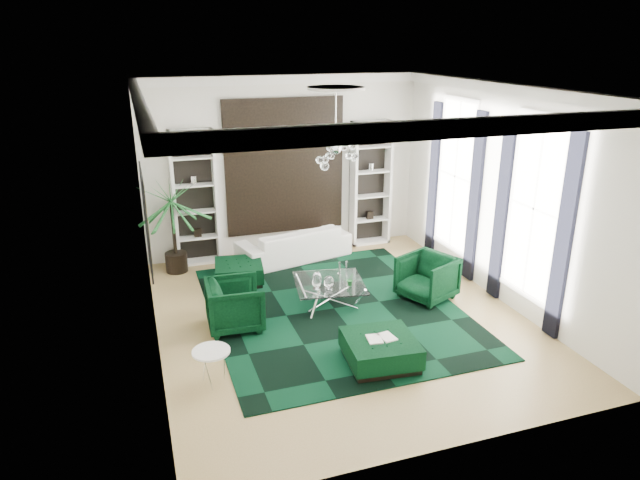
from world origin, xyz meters
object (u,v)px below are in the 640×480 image
object	(u,v)px
armchair_left	(235,305)
coffee_table	(329,293)
palm	(172,215)
armchair_right	(427,278)
ottoman_side	(239,273)
side_table	(212,367)
ottoman_front	(380,351)
sofa	(294,244)

from	to	relation	value
armchair_left	coffee_table	distance (m)	1.80
armchair_left	palm	bearing A→B (deg)	16.95
armchair_right	armchair_left	bearing A→B (deg)	-113.64
coffee_table	ottoman_side	size ratio (longest dim) A/B	1.33
armchair_right	coffee_table	xyz separation A→B (m)	(-1.75, 0.35, -0.20)
coffee_table	side_table	bearing A→B (deg)	-141.79
ottoman_side	coffee_table	bearing A→B (deg)	-47.05
armchair_right	coffee_table	size ratio (longest dim) A/B	0.75
ottoman_side	ottoman_front	distance (m)	3.82
armchair_right	ottoman_side	xyz separation A→B (m)	(-3.10, 1.80, -0.21)
palm	armchair_right	bearing A→B (deg)	-33.22
side_table	sofa	bearing A→B (deg)	60.48
armchair_right	ottoman_side	bearing A→B (deg)	-143.78
sofa	coffee_table	bearing A→B (deg)	76.87
coffee_table	ottoman_side	distance (m)	1.98
sofa	armchair_right	xyz separation A→B (m)	(1.75, -2.65, 0.06)
armchair_left	palm	distance (m)	2.95
coffee_table	ottoman_front	distance (m)	2.10
armchair_left	palm	world-z (taller)	palm
sofa	armchair_right	distance (m)	3.18
ottoman_side	armchair_right	bearing A→B (deg)	-30.14
coffee_table	palm	distance (m)	3.57
sofa	ottoman_front	size ratio (longest dim) A/B	2.39
side_table	palm	distance (m)	4.36
armchair_right	ottoman_side	distance (m)	3.59
coffee_table	side_table	distance (m)	2.99
armchair_left	coffee_table	world-z (taller)	armchair_left
ottoman_side	palm	bearing A→B (deg)	139.18
palm	side_table	bearing A→B (deg)	-88.65
side_table	ottoman_side	bearing A→B (deg)	73.14
armchair_left	coffee_table	bearing A→B (deg)	-76.02
sofa	armchair_left	size ratio (longest dim) A/B	2.68
armchair_left	ottoman_side	xyz separation A→B (m)	(0.40, 1.80, -0.21)
armchair_left	ottoman_front	distance (m)	2.52
ottoman_front	ottoman_side	bearing A→B (deg)	111.52
sofa	palm	world-z (taller)	palm
armchair_right	ottoman_front	distance (m)	2.45
coffee_table	ottoman_front	world-z (taller)	coffee_table
armchair_right	ottoman_side	size ratio (longest dim) A/B	0.99
sofa	armchair_left	world-z (taller)	armchair_left
armchair_left	side_table	size ratio (longest dim) A/B	1.72
palm	coffee_table	bearing A→B (deg)	-44.41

